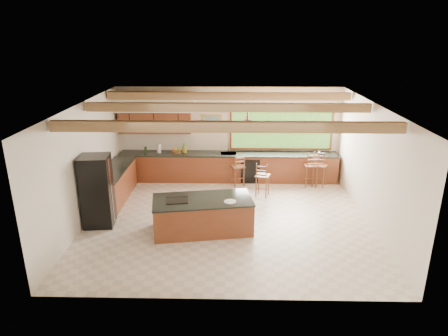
{
  "coord_description": "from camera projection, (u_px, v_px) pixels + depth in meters",
  "views": [
    {
      "loc": [
        0.12,
        -9.39,
        4.69
      ],
      "look_at": [
        -0.1,
        0.8,
        1.15
      ],
      "focal_mm": 32.0,
      "sensor_mm": 36.0,
      "label": 1
    }
  ],
  "objects": [
    {
      "name": "bar_stool_b",
      "position": [
        238.0,
        167.0,
        12.46
      ],
      "size": [
        0.48,
        0.48,
        1.05
      ],
      "rotation": [
        0.0,
        0.0,
        0.35
      ],
      "color": "brown",
      "rests_on": "ground"
    },
    {
      "name": "bar_stool_c",
      "position": [
        321.0,
        166.0,
        12.38
      ],
      "size": [
        0.55,
        0.56,
        1.16
      ],
      "rotation": [
        0.0,
        0.0,
        -0.43
      ],
      "color": "brown",
      "rests_on": "ground"
    },
    {
      "name": "ground",
      "position": [
        227.0,
        220.0,
        10.41
      ],
      "size": [
        7.2,
        7.2,
        0.0
      ],
      "primitive_type": "plane",
      "color": "beige",
      "rests_on": "ground"
    },
    {
      "name": "refrigerator",
      "position": [
        97.0,
        191.0,
        9.88
      ],
      "size": [
        0.78,
        0.76,
        1.82
      ],
      "rotation": [
        0.0,
        0.0,
        0.1
      ],
      "color": "black",
      "rests_on": "ground"
    },
    {
      "name": "bar_stool_a",
      "position": [
        263.0,
        177.0,
        11.65
      ],
      "size": [
        0.48,
        0.48,
        1.06
      ],
      "rotation": [
        0.0,
        0.0,
        -0.32
      ],
      "color": "brown",
      "rests_on": "ground"
    },
    {
      "name": "bar_stool_d",
      "position": [
        311.0,
        166.0,
        12.39
      ],
      "size": [
        0.46,
        0.46,
        1.15
      ],
      "rotation": [
        0.0,
        0.0,
        0.11
      ],
      "color": "brown",
      "rests_on": "ground"
    },
    {
      "name": "island",
      "position": [
        203.0,
        215.0,
        9.74
      ],
      "size": [
        2.54,
        1.5,
        0.85
      ],
      "rotation": [
        0.0,
        0.0,
        0.16
      ],
      "color": "brown",
      "rests_on": "ground"
    },
    {
      "name": "counter_run",
      "position": [
        202.0,
        170.0,
        12.66
      ],
      "size": [
        7.12,
        3.1,
        1.27
      ],
      "color": "brown",
      "rests_on": "ground"
    },
    {
      "name": "room_shell",
      "position": [
        221.0,
        131.0,
        10.3
      ],
      "size": [
        7.27,
        6.54,
        3.02
      ],
      "color": "beige",
      "rests_on": "ground"
    }
  ]
}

